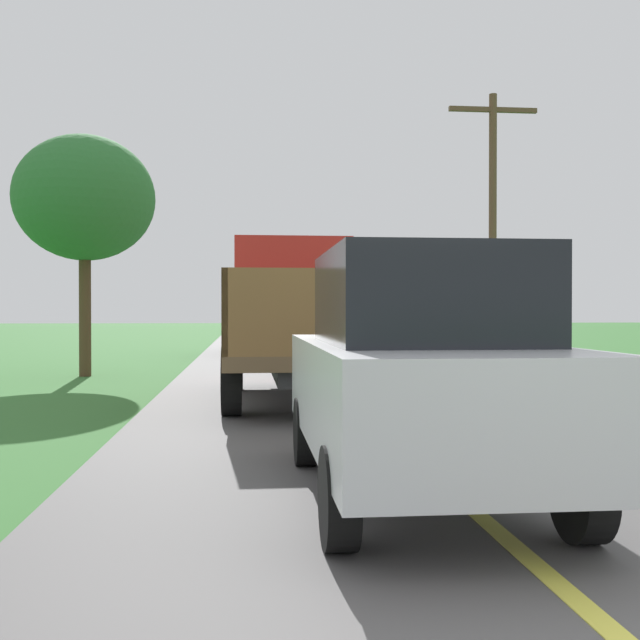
# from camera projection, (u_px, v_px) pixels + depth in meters

# --- Properties ---
(banana_truck_near) EXTENTS (2.38, 5.82, 2.80)m
(banana_truck_near) POSITION_uv_depth(u_px,v_px,m) (295.00, 316.00, 13.02)
(banana_truck_near) COLOR #2D2D30
(banana_truck_near) RESTS_ON road_surface
(banana_truck_far) EXTENTS (2.38, 5.81, 2.80)m
(banana_truck_far) POSITION_uv_depth(u_px,v_px,m) (267.00, 314.00, 26.98)
(banana_truck_far) COLOR #2D2D30
(banana_truck_far) RESTS_ON road_surface
(utility_pole_roadside) EXTENTS (2.31, 0.20, 7.13)m
(utility_pole_roadside) POSITION_uv_depth(u_px,v_px,m) (493.00, 220.00, 19.19)
(utility_pole_roadside) COLOR brown
(utility_pole_roadside) RESTS_ON ground
(roadside_tree_mid_right) EXTENTS (3.30, 3.30, 5.72)m
(roadside_tree_mid_right) POSITION_uv_depth(u_px,v_px,m) (85.00, 199.00, 17.71)
(roadside_tree_mid_right) COLOR #4C3823
(roadside_tree_mid_right) RESTS_ON ground
(following_car) EXTENTS (1.74, 4.10, 1.92)m
(following_car) POSITION_uv_depth(u_px,v_px,m) (417.00, 371.00, 5.82)
(following_car) COLOR #B7BABF
(following_car) RESTS_ON road_surface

